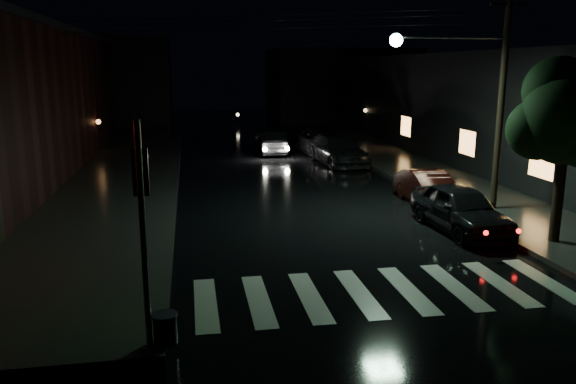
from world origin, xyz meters
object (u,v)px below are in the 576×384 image
parked_car_c (338,150)px  parked_car_d (323,141)px  parked_car_a (460,208)px  parked_car_b (429,189)px  oncoming_car (271,143)px

parked_car_c → parked_car_d: size_ratio=0.90×
parked_car_d → parked_car_a: bearing=-95.9°
parked_car_a → parked_car_b: (0.46, 3.45, -0.09)m
parked_car_b → oncoming_car: (-4.10, 14.13, 0.04)m
parked_car_b → parked_car_d: (-1.04, 13.25, 0.16)m
parked_car_a → oncoming_car: 17.95m
parked_car_a → parked_car_d: bearing=89.1°
parked_car_a → oncoming_car: parked_car_a is taller
parked_car_a → parked_car_d: size_ratio=0.75×
parked_car_b → parked_car_a: bearing=-98.4°
parked_car_d → oncoming_car: (-3.06, 0.88, -0.12)m
parked_car_a → parked_car_c: parked_car_c is taller
parked_car_c → parked_car_b: bearing=-90.5°
parked_car_a → oncoming_car: bearing=98.8°
parked_car_d → oncoming_car: bearing=156.1°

